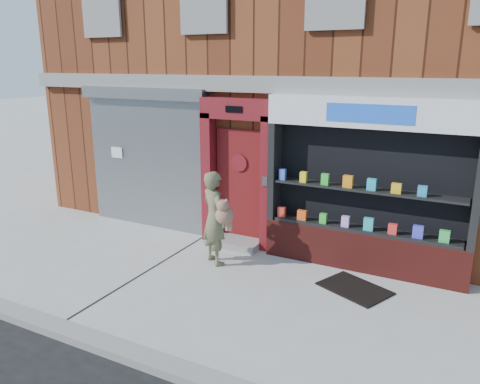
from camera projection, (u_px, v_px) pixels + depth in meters
The scene contains 8 objects.
ground at pixel (226, 289), 7.56m from camera, with size 80.00×80.00×0.00m, color #9E9E99.
curb at pixel (140, 357), 5.70m from camera, with size 60.00×0.30×0.12m, color gray.
building at pixel (341, 43), 11.62m from camera, with size 12.00×8.16×8.00m.
shutter_bay at pixel (147, 150), 10.08m from camera, with size 3.10×0.30×3.04m.
red_door_bay at pixel (238, 173), 9.09m from camera, with size 1.52×0.58×2.90m.
pharmacy_bay at pixel (366, 194), 7.97m from camera, with size 3.50×0.41×3.00m.
woman at pixel (215, 218), 8.32m from camera, with size 0.77×0.67×1.71m.
doormat at pixel (354, 288), 7.55m from camera, with size 1.05×0.73×0.03m, color black.
Camera 1 is at (3.36, -5.99, 3.53)m, focal length 35.00 mm.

